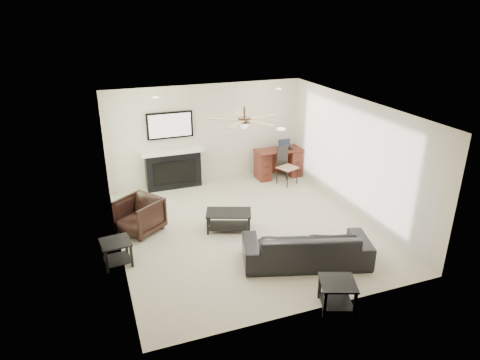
{
  "coord_description": "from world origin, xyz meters",
  "views": [
    {
      "loc": [
        -2.79,
        -7.27,
        4.25
      ],
      "look_at": [
        -0.11,
        0.05,
        1.06
      ],
      "focal_mm": 32.0,
      "sensor_mm": 36.0,
      "label": 1
    }
  ],
  "objects": [
    {
      "name": "end_table_near",
      "position": [
        0.4,
        -2.81,
        0.23
      ],
      "size": [
        0.67,
        0.67,
        0.45
      ],
      "primitive_type": "cube",
      "rotation": [
        0.0,
        0.0,
        -0.35
      ],
      "color": "black",
      "rests_on": "ground"
    },
    {
      "name": "end_table_left",
      "position": [
        -2.6,
        -0.46,
        0.23
      ],
      "size": [
        0.55,
        0.55,
        0.45
      ],
      "primitive_type": "cube",
      "rotation": [
        0.0,
        0.0,
        0.11
      ],
      "color": "black",
      "rests_on": "ground"
    },
    {
      "name": "desk_chair",
      "position": [
        1.82,
        1.81,
        0.48
      ],
      "size": [
        0.55,
        0.56,
        0.97
      ],
      "primitive_type": "cube",
      "rotation": [
        0.0,
        0.0,
        0.37
      ],
      "color": "black",
      "rests_on": "ground"
    },
    {
      "name": "desk",
      "position": [
        1.82,
        2.36,
        0.38
      ],
      "size": [
        1.22,
        0.56,
        0.76
      ],
      "primitive_type": "cube",
      "color": "#3D180F",
      "rests_on": "ground"
    },
    {
      "name": "room_shell",
      "position": [
        0.19,
        0.08,
        1.68
      ],
      "size": [
        5.5,
        5.54,
        2.52
      ],
      "color": "#C1B69B",
      "rests_on": "ground"
    },
    {
      "name": "fireplace_unit",
      "position": [
        -0.93,
        2.58,
        0.95
      ],
      "size": [
        1.52,
        0.34,
        1.91
      ],
      "primitive_type": "cube",
      "color": "black",
      "rests_on": "ground"
    },
    {
      "name": "armchair",
      "position": [
        -2.05,
        0.59,
        0.36
      ],
      "size": [
        1.09,
        1.09,
        0.72
      ],
      "primitive_type": "imported",
      "rotation": [
        0.0,
        0.0,
        -0.95
      ],
      "color": "black",
      "rests_on": "ground"
    },
    {
      "name": "sofa",
      "position": [
        0.55,
        -1.56,
        0.32
      ],
      "size": [
        2.37,
        1.46,
        0.65
      ],
      "primitive_type": "imported",
      "rotation": [
        0.0,
        0.0,
        2.85
      ],
      "color": "black",
      "rests_on": "ground"
    },
    {
      "name": "laptop",
      "position": [
        2.02,
        2.34,
        0.88
      ],
      "size": [
        0.33,
        0.24,
        0.23
      ],
      "primitive_type": "cube",
      "color": "black",
      "rests_on": "desk"
    },
    {
      "name": "coffee_table",
      "position": [
        -0.35,
        0.04,
        0.2
      ],
      "size": [
        1.02,
        0.78,
        0.4
      ],
      "primitive_type": "cube",
      "rotation": [
        0.0,
        0.0,
        -0.36
      ],
      "color": "black",
      "rests_on": "ground"
    }
  ]
}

